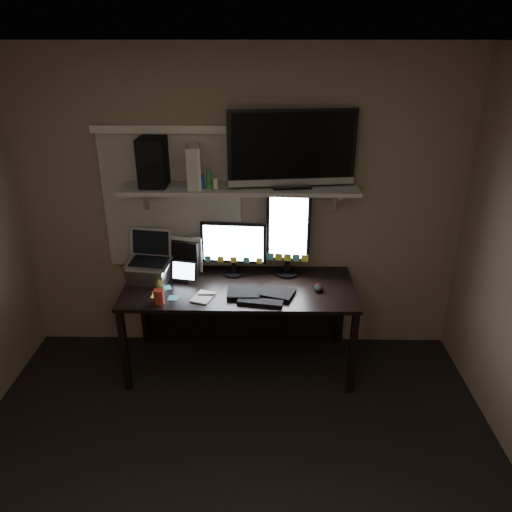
{
  "coord_description": "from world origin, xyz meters",
  "views": [
    {
      "loc": [
        0.19,
        -2.03,
        2.54
      ],
      "look_at": [
        0.13,
        1.25,
        1.07
      ],
      "focal_mm": 35.0,
      "sensor_mm": 36.0,
      "label": 1
    }
  ],
  "objects_px": {
    "cup": "(159,297)",
    "laptop": "(149,258)",
    "monitor_landscape": "(234,249)",
    "monitor_portrait": "(288,234)",
    "keyboard": "(260,293)",
    "speaker": "(153,162)",
    "tablet": "(184,271)",
    "tv": "(292,149)",
    "mouse": "(318,288)",
    "game_console": "(194,166)",
    "desk": "(240,299)"
  },
  "relations": [
    {
      "from": "monitor_landscape",
      "to": "laptop",
      "type": "relative_size",
      "value": 1.36
    },
    {
      "from": "keyboard",
      "to": "speaker",
      "type": "relative_size",
      "value": 1.41
    },
    {
      "from": "desk",
      "to": "tablet",
      "type": "bearing_deg",
      "value": -173.2
    },
    {
      "from": "laptop",
      "to": "speaker",
      "type": "distance_m",
      "value": 0.75
    },
    {
      "from": "desk",
      "to": "keyboard",
      "type": "height_order",
      "value": "keyboard"
    },
    {
      "from": "monitor_portrait",
      "to": "mouse",
      "type": "xyz_separation_m",
      "value": [
        0.23,
        -0.28,
        -0.33
      ]
    },
    {
      "from": "laptop",
      "to": "game_console",
      "type": "height_order",
      "value": "game_console"
    },
    {
      "from": "game_console",
      "to": "monitor_portrait",
      "type": "bearing_deg",
      "value": -8.31
    },
    {
      "from": "keyboard",
      "to": "game_console",
      "type": "bearing_deg",
      "value": 155.3
    },
    {
      "from": "tablet",
      "to": "game_console",
      "type": "distance_m",
      "value": 0.83
    },
    {
      "from": "tablet",
      "to": "speaker",
      "type": "xyz_separation_m",
      "value": [
        -0.2,
        0.14,
        0.84
      ]
    },
    {
      "from": "mouse",
      "to": "speaker",
      "type": "distance_m",
      "value": 1.57
    },
    {
      "from": "monitor_portrait",
      "to": "keyboard",
      "type": "distance_m",
      "value": 0.54
    },
    {
      "from": "desk",
      "to": "mouse",
      "type": "relative_size",
      "value": 16.54
    },
    {
      "from": "cup",
      "to": "game_console",
      "type": "height_order",
      "value": "game_console"
    },
    {
      "from": "monitor_portrait",
      "to": "desk",
      "type": "bearing_deg",
      "value": -158.01
    },
    {
      "from": "monitor_portrait",
      "to": "game_console",
      "type": "relative_size",
      "value": 2.27
    },
    {
      "from": "tv",
      "to": "monitor_landscape",
      "type": "bearing_deg",
      "value": 170.35
    },
    {
      "from": "laptop",
      "to": "cup",
      "type": "height_order",
      "value": "laptop"
    },
    {
      "from": "tablet",
      "to": "laptop",
      "type": "height_order",
      "value": "laptop"
    },
    {
      "from": "cup",
      "to": "tv",
      "type": "xyz_separation_m",
      "value": [
        0.96,
        0.47,
        0.98
      ]
    },
    {
      "from": "monitor_portrait",
      "to": "tablet",
      "type": "height_order",
      "value": "monitor_portrait"
    },
    {
      "from": "monitor_portrait",
      "to": "monitor_landscape",
      "type": "bearing_deg",
      "value": -171.61
    },
    {
      "from": "tablet",
      "to": "speaker",
      "type": "distance_m",
      "value": 0.87
    },
    {
      "from": "game_console",
      "to": "cup",
      "type": "bearing_deg",
      "value": -126.09
    },
    {
      "from": "laptop",
      "to": "speaker",
      "type": "bearing_deg",
      "value": 65.53
    },
    {
      "from": "tv",
      "to": "keyboard",
      "type": "bearing_deg",
      "value": -131.27
    },
    {
      "from": "laptop",
      "to": "cup",
      "type": "distance_m",
      "value": 0.42
    },
    {
      "from": "keyboard",
      "to": "game_console",
      "type": "distance_m",
      "value": 1.08
    },
    {
      "from": "monitor_portrait",
      "to": "cup",
      "type": "xyz_separation_m",
      "value": [
        -0.96,
        -0.5,
        -0.3
      ]
    },
    {
      "from": "tv",
      "to": "speaker",
      "type": "distance_m",
      "value": 1.04
    },
    {
      "from": "desk",
      "to": "monitor_portrait",
      "type": "relative_size",
      "value": 2.57
    },
    {
      "from": "game_console",
      "to": "laptop",
      "type": "bearing_deg",
      "value": -173.44
    },
    {
      "from": "game_console",
      "to": "speaker",
      "type": "relative_size",
      "value": 0.85
    },
    {
      "from": "keyboard",
      "to": "speaker",
      "type": "distance_m",
      "value": 1.27
    },
    {
      "from": "monitor_portrait",
      "to": "laptop",
      "type": "xyz_separation_m",
      "value": [
        -1.1,
        -0.13,
        -0.16
      ]
    },
    {
      "from": "cup",
      "to": "laptop",
      "type": "bearing_deg",
      "value": 111.09
    },
    {
      "from": "speaker",
      "to": "mouse",
      "type": "bearing_deg",
      "value": -11.55
    },
    {
      "from": "keyboard",
      "to": "laptop",
      "type": "xyz_separation_m",
      "value": [
        -0.88,
        0.24,
        0.18
      ]
    },
    {
      "from": "keyboard",
      "to": "mouse",
      "type": "height_order",
      "value": "mouse"
    },
    {
      "from": "keyboard",
      "to": "cup",
      "type": "height_order",
      "value": "cup"
    },
    {
      "from": "mouse",
      "to": "game_console",
      "type": "xyz_separation_m",
      "value": [
        -0.95,
        0.26,
        0.88
      ]
    },
    {
      "from": "monitor_landscape",
      "to": "monitor_portrait",
      "type": "distance_m",
      "value": 0.45
    },
    {
      "from": "desk",
      "to": "mouse",
      "type": "bearing_deg",
      "value": -15.81
    },
    {
      "from": "monitor_landscape",
      "to": "mouse",
      "type": "xyz_separation_m",
      "value": [
        0.66,
        -0.26,
        -0.21
      ]
    },
    {
      "from": "tablet",
      "to": "laptop",
      "type": "xyz_separation_m",
      "value": [
        -0.28,
        0.03,
        0.1
      ]
    },
    {
      "from": "monitor_portrait",
      "to": "speaker",
      "type": "distance_m",
      "value": 1.18
    },
    {
      "from": "keyboard",
      "to": "laptop",
      "type": "distance_m",
      "value": 0.93
    },
    {
      "from": "monitor_portrait",
      "to": "mouse",
      "type": "distance_m",
      "value": 0.49
    },
    {
      "from": "cup",
      "to": "tablet",
      "type": "bearing_deg",
      "value": 68.65
    }
  ]
}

